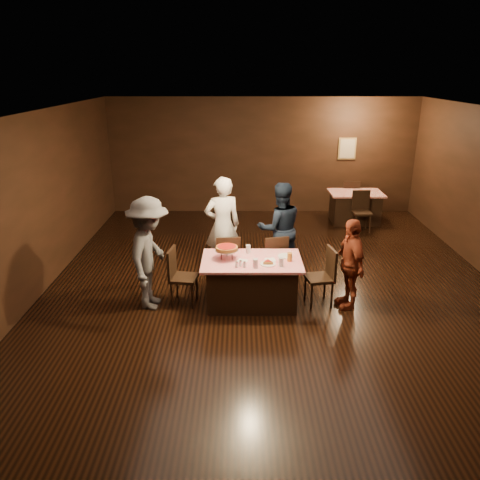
# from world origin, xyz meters

# --- Properties ---
(room) EXTENTS (10.00, 10.04, 3.02)m
(room) POSITION_xyz_m (0.00, 0.01, 2.14)
(room) COLOR black
(room) RESTS_ON ground
(main_table) EXTENTS (1.60, 1.00, 0.77)m
(main_table) POSITION_xyz_m (-0.40, -0.35, 0.39)
(main_table) COLOR red
(main_table) RESTS_ON ground
(back_table) EXTENTS (1.30, 0.90, 0.77)m
(back_table) POSITION_xyz_m (2.30, 4.04, 0.39)
(back_table) COLOR #B2180B
(back_table) RESTS_ON ground
(chair_far_left) EXTENTS (0.45, 0.45, 0.95)m
(chair_far_left) POSITION_xyz_m (-0.80, 0.40, 0.47)
(chair_far_left) COLOR black
(chair_far_left) RESTS_ON ground
(chair_far_right) EXTENTS (0.51, 0.51, 0.95)m
(chair_far_right) POSITION_xyz_m (0.00, 0.40, 0.47)
(chair_far_right) COLOR black
(chair_far_right) RESTS_ON ground
(chair_end_left) EXTENTS (0.47, 0.47, 0.95)m
(chair_end_left) POSITION_xyz_m (-1.50, -0.35, 0.47)
(chair_end_left) COLOR black
(chair_end_left) RESTS_ON ground
(chair_end_right) EXTENTS (0.49, 0.49, 0.95)m
(chair_end_right) POSITION_xyz_m (0.70, -0.35, 0.47)
(chair_end_right) COLOR black
(chair_end_right) RESTS_ON ground
(chair_back_near) EXTENTS (0.43, 0.43, 0.95)m
(chair_back_near) POSITION_xyz_m (2.30, 3.34, 0.47)
(chair_back_near) COLOR black
(chair_back_near) RESTS_ON ground
(chair_back_far) EXTENTS (0.45, 0.45, 0.95)m
(chair_back_far) POSITION_xyz_m (2.30, 4.64, 0.47)
(chair_back_far) COLOR black
(chair_back_far) RESTS_ON ground
(diner_white_jacket) EXTENTS (0.76, 0.60, 1.84)m
(diner_white_jacket) POSITION_xyz_m (-0.91, 0.94, 0.92)
(diner_white_jacket) COLOR white
(diner_white_jacket) RESTS_ON ground
(diner_navy_hoodie) EXTENTS (0.95, 0.80, 1.74)m
(diner_navy_hoodie) POSITION_xyz_m (0.15, 0.93, 0.87)
(diner_navy_hoodie) COLOR black
(diner_navy_hoodie) RESTS_ON ground
(diner_grey_knit) EXTENTS (0.78, 1.23, 1.83)m
(diner_grey_knit) POSITION_xyz_m (-2.01, -0.44, 0.91)
(diner_grey_knit) COLOR #4D4E52
(diner_grey_knit) RESTS_ON ground
(diner_red_shirt) EXTENTS (0.51, 0.92, 1.49)m
(diner_red_shirt) POSITION_xyz_m (1.16, -0.43, 0.74)
(diner_red_shirt) COLOR maroon
(diner_red_shirt) RESTS_ON ground
(pizza_stand) EXTENTS (0.38, 0.38, 0.22)m
(pizza_stand) POSITION_xyz_m (-0.80, -0.30, 0.95)
(pizza_stand) COLOR black
(pizza_stand) RESTS_ON main_table
(plate_with_slice) EXTENTS (0.25, 0.25, 0.06)m
(plate_with_slice) POSITION_xyz_m (-0.15, -0.53, 0.80)
(plate_with_slice) COLOR white
(plate_with_slice) RESTS_ON main_table
(plate_empty) EXTENTS (0.25, 0.25, 0.01)m
(plate_empty) POSITION_xyz_m (0.15, -0.20, 0.78)
(plate_empty) COLOR white
(plate_empty) RESTS_ON main_table
(glass_front_left) EXTENTS (0.08, 0.08, 0.14)m
(glass_front_left) POSITION_xyz_m (-0.35, -0.65, 0.84)
(glass_front_left) COLOR silver
(glass_front_left) RESTS_ON main_table
(glass_front_right) EXTENTS (0.08, 0.08, 0.14)m
(glass_front_right) POSITION_xyz_m (0.05, -0.60, 0.84)
(glass_front_right) COLOR silver
(glass_front_right) RESTS_ON main_table
(glass_amber) EXTENTS (0.08, 0.08, 0.14)m
(glass_amber) POSITION_xyz_m (0.20, -0.40, 0.84)
(glass_amber) COLOR #BF7F26
(glass_amber) RESTS_ON main_table
(glass_back) EXTENTS (0.08, 0.08, 0.14)m
(glass_back) POSITION_xyz_m (-0.45, -0.05, 0.84)
(glass_back) COLOR silver
(glass_back) RESTS_ON main_table
(condiments) EXTENTS (0.17, 0.10, 0.09)m
(condiments) POSITION_xyz_m (-0.58, -0.63, 0.82)
(condiments) COLOR silver
(condiments) RESTS_ON main_table
(napkin_center) EXTENTS (0.19, 0.19, 0.01)m
(napkin_center) POSITION_xyz_m (-0.10, -0.35, 0.77)
(napkin_center) COLOR white
(napkin_center) RESTS_ON main_table
(napkin_left) EXTENTS (0.21, 0.21, 0.01)m
(napkin_left) POSITION_xyz_m (-0.55, -0.40, 0.77)
(napkin_left) COLOR white
(napkin_left) RESTS_ON main_table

